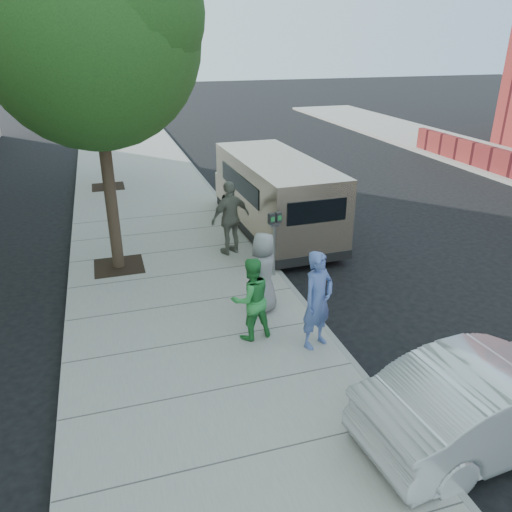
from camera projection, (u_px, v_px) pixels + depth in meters
name	position (u px, v px, depth m)	size (l,w,h in m)	color
ground	(232.00, 303.00, 11.09)	(120.00, 120.00, 0.00)	black
sidewalk	(187.00, 306.00, 10.79)	(5.00, 60.00, 0.15)	gray
curb_face	(293.00, 291.00, 11.45)	(0.12, 60.00, 0.16)	gray
tree_near	(93.00, 30.00, 10.35)	(4.62, 4.60, 7.53)	black
tree_far	(93.00, 54.00, 17.26)	(3.92, 3.80, 6.49)	black
parking_meter	(275.00, 231.00, 11.59)	(0.34, 0.19, 1.58)	gray
van	(274.00, 194.00, 14.58)	(2.21, 6.18, 2.27)	beige
sedan	(497.00, 399.00, 7.10)	(1.47, 4.20, 1.38)	silver
person_officer	(318.00, 300.00, 8.95)	(0.68, 0.45, 1.87)	#536AB1
person_green_shirt	(251.00, 299.00, 9.25)	(0.79, 0.62, 1.62)	green
person_gray_shirt	(263.00, 273.00, 10.20)	(0.83, 0.54, 1.70)	gray
person_striped_polo	(231.00, 218.00, 12.90)	(1.14, 0.48, 1.95)	slate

